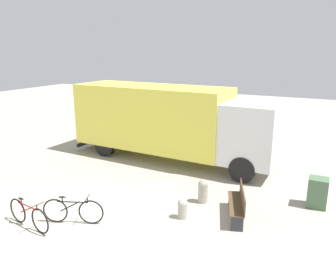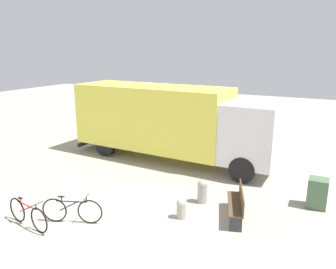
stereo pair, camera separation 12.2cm
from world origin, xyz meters
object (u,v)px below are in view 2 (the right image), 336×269
(utility_box, at_px, (317,193))
(bicycle_near, at_px, (28,214))
(park_bench, at_px, (238,202))
(bollard_near_bench, at_px, (181,208))
(bicycle_middle, at_px, (72,210))
(delivery_truck, at_px, (169,120))
(bollard_far_bench, at_px, (202,190))

(utility_box, bearing_deg, bicycle_near, -145.21)
(park_bench, xyz_separation_m, bollard_near_bench, (-1.47, -0.76, -0.17))
(bicycle_near, height_order, bicycle_middle, same)
(bicycle_near, bearing_deg, delivery_truck, 91.34)
(park_bench, xyz_separation_m, bollard_far_bench, (-1.29, 0.48, -0.07))
(bicycle_middle, bearing_deg, bollard_near_bench, 10.13)
(delivery_truck, xyz_separation_m, bicycle_near, (-0.86, -7.12, -1.44))
(bicycle_near, bearing_deg, bollard_far_bench, 51.99)
(park_bench, height_order, bollard_far_bench, park_bench)
(bollard_near_bench, distance_m, bollard_far_bench, 1.26)
(bollard_near_bench, bearing_deg, park_bench, 27.48)
(bicycle_near, relative_size, bollard_near_bench, 2.90)
(delivery_truck, bearing_deg, utility_box, -16.39)
(delivery_truck, height_order, park_bench, delivery_truck)
(bicycle_middle, height_order, bollard_near_bench, bicycle_middle)
(bicycle_near, bearing_deg, bollard_near_bench, 41.73)
(delivery_truck, relative_size, bicycle_near, 5.30)
(delivery_truck, xyz_separation_m, utility_box, (6.30, -2.14, -1.35))
(bicycle_middle, height_order, bollard_far_bench, bicycle_middle)
(delivery_truck, xyz_separation_m, park_bench, (4.24, -3.95, -1.33))
(bicycle_middle, relative_size, bollard_far_bench, 2.11)
(delivery_truck, height_order, bicycle_near, delivery_truck)
(bollard_near_bench, bearing_deg, delivery_truck, 120.41)
(park_bench, relative_size, utility_box, 1.80)
(bicycle_middle, relative_size, bollard_near_bench, 2.74)
(bollard_far_bench, bearing_deg, utility_box, 21.62)
(bicycle_near, bearing_deg, park_bench, 40.08)
(bollard_near_bench, height_order, bollard_far_bench, bollard_far_bench)
(delivery_truck, height_order, bollard_near_bench, delivery_truck)
(utility_box, bearing_deg, bollard_far_bench, -158.38)
(bollard_far_bench, bearing_deg, bollard_near_bench, -98.24)
(bicycle_middle, bearing_deg, utility_box, 12.65)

